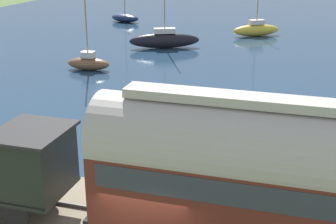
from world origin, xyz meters
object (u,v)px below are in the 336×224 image
steam_locomotive (1,164)px  sailboat_yellow (256,29)px  sailboat_black (165,40)px  sailboat_brown (88,62)px  sailboat_navy (125,17)px  passenger_coach (286,175)px

steam_locomotive → sailboat_yellow: sailboat_yellow is taller
sailboat_black → sailboat_brown: sailboat_black is taller
steam_locomotive → sailboat_black: size_ratio=0.65×
sailboat_brown → sailboat_yellow: bearing=-34.5°
sailboat_brown → sailboat_navy: sailboat_navy is taller
steam_locomotive → sailboat_yellow: size_ratio=0.88×
passenger_coach → steam_locomotive: bearing=90.0°
steam_locomotive → sailboat_yellow: 36.77m
sailboat_black → sailboat_navy: bearing=10.4°
steam_locomotive → sailboat_brown: 20.44m
steam_locomotive → sailboat_navy: size_ratio=0.67×
passenger_coach → sailboat_brown: bearing=38.0°
sailboat_brown → sailboat_navy: size_ratio=0.97×
steam_locomotive → sailboat_black: bearing=6.6°
sailboat_navy → sailboat_yellow: bearing=-89.4°
sailboat_yellow → sailboat_brown: size_ratio=0.78×
steam_locomotive → sailboat_brown: (19.33, 6.42, -1.68)m
steam_locomotive → passenger_coach: (0.00, -8.70, 0.89)m
passenger_coach → sailboat_black: bearing=22.9°
passenger_coach → sailboat_black: 30.86m
passenger_coach → sailboat_yellow: size_ratio=1.60×
passenger_coach → sailboat_yellow: sailboat_yellow is taller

